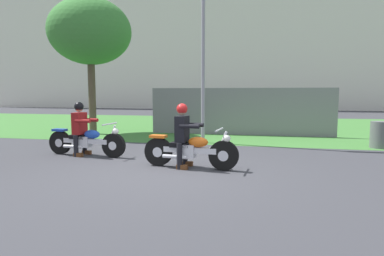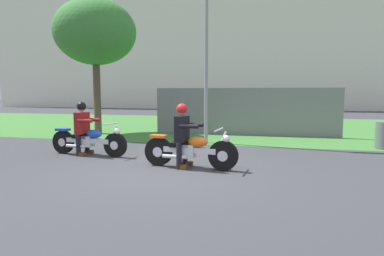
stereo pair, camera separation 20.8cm
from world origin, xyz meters
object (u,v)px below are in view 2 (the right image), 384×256
(motorcycle_lead, at_px, (190,150))
(motorcycle_follow, at_px, (89,141))
(streetlight_pole, at_px, (210,19))
(rider_lead, at_px, (183,130))
(rider_follow, at_px, (83,124))
(tree_roadside, at_px, (95,33))

(motorcycle_lead, relative_size, motorcycle_follow, 0.95)
(streetlight_pole, bearing_deg, rider_lead, -88.27)
(rider_follow, bearing_deg, motorcycle_lead, -9.53)
(tree_roadside, bearing_deg, motorcycle_follow, -63.30)
(motorcycle_follow, xyz_separation_m, tree_roadside, (-2.13, 4.23, 3.55))
(motorcycle_follow, xyz_separation_m, streetlight_pole, (2.64, 2.85, 3.53))
(motorcycle_lead, distance_m, rider_lead, 0.46)
(rider_lead, bearing_deg, motorcycle_lead, -0.85)
(motorcycle_lead, xyz_separation_m, rider_follow, (-3.09, 0.81, 0.42))
(motorcycle_lead, bearing_deg, tree_roadside, 140.36)
(motorcycle_follow, relative_size, rider_follow, 1.60)
(rider_lead, distance_m, rider_follow, 3.03)
(motorcycle_follow, xyz_separation_m, rider_follow, (-0.17, 0.02, 0.43))
(streetlight_pole, bearing_deg, rider_follow, -134.76)
(rider_lead, relative_size, streetlight_pole, 0.22)
(motorcycle_follow, distance_m, tree_roadside, 5.92)
(rider_follow, relative_size, tree_roadside, 0.27)
(motorcycle_lead, height_order, motorcycle_follow, motorcycle_lead)
(motorcycle_lead, relative_size, rider_lead, 1.51)
(motorcycle_follow, bearing_deg, tree_roadside, 121.94)
(motorcycle_lead, relative_size, tree_roadside, 0.40)
(rider_lead, bearing_deg, motorcycle_follow, 169.45)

